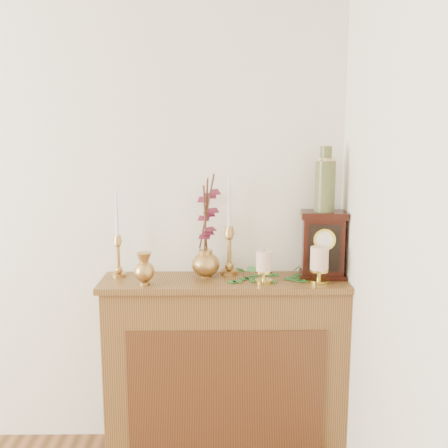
{
  "coord_description": "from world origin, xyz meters",
  "views": [
    {
      "loc": [
        1.36,
        -0.42,
        1.65
      ],
      "look_at": [
        1.39,
        2.05,
        1.22
      ],
      "focal_mm": 42.0,
      "sensor_mm": 36.0,
      "label": 1
    }
  ],
  "objects_px": {
    "ginger_jar": "(208,230)",
    "ceramic_vase": "(325,182)",
    "candlestick_left": "(118,249)",
    "bud_vase": "(144,269)",
    "mantel_clock": "(323,245)",
    "candlestick_center": "(229,242)"
  },
  "relations": [
    {
      "from": "ginger_jar",
      "to": "ceramic_vase",
      "type": "distance_m",
      "value": 0.63
    },
    {
      "from": "candlestick_left",
      "to": "bud_vase",
      "type": "height_order",
      "value": "candlestick_left"
    },
    {
      "from": "mantel_clock",
      "to": "ceramic_vase",
      "type": "distance_m",
      "value": 0.31
    },
    {
      "from": "bud_vase",
      "to": "ceramic_vase",
      "type": "xyz_separation_m",
      "value": [
        0.88,
        0.14,
        0.4
      ]
    },
    {
      "from": "candlestick_center",
      "to": "mantel_clock",
      "type": "height_order",
      "value": "candlestick_center"
    },
    {
      "from": "candlestick_left",
      "to": "candlestick_center",
      "type": "distance_m",
      "value": 0.56
    },
    {
      "from": "mantel_clock",
      "to": "ceramic_vase",
      "type": "relative_size",
      "value": 1.04
    },
    {
      "from": "candlestick_left",
      "to": "candlestick_center",
      "type": "xyz_separation_m",
      "value": [
        0.56,
        0.04,
        0.03
      ]
    },
    {
      "from": "ginger_jar",
      "to": "mantel_clock",
      "type": "distance_m",
      "value": 0.58
    },
    {
      "from": "candlestick_center",
      "to": "ginger_jar",
      "type": "xyz_separation_m",
      "value": [
        -0.11,
        -0.01,
        0.07
      ]
    },
    {
      "from": "candlestick_left",
      "to": "candlestick_center",
      "type": "height_order",
      "value": "candlestick_center"
    },
    {
      "from": "candlestick_left",
      "to": "ginger_jar",
      "type": "bearing_deg",
      "value": 3.25
    },
    {
      "from": "bud_vase",
      "to": "candlestick_center",
      "type": "bearing_deg",
      "value": 24.7
    },
    {
      "from": "bud_vase",
      "to": "ceramic_vase",
      "type": "distance_m",
      "value": 0.97
    },
    {
      "from": "candlestick_left",
      "to": "ceramic_vase",
      "type": "xyz_separation_m",
      "value": [
        1.03,
        -0.01,
        0.33
      ]
    },
    {
      "from": "ceramic_vase",
      "to": "candlestick_center",
      "type": "bearing_deg",
      "value": 174.18
    },
    {
      "from": "candlestick_left",
      "to": "candlestick_center",
      "type": "bearing_deg",
      "value": 4.0
    },
    {
      "from": "bud_vase",
      "to": "mantel_clock",
      "type": "relative_size",
      "value": 0.47
    },
    {
      "from": "candlestick_left",
      "to": "bud_vase",
      "type": "relative_size",
      "value": 2.76
    },
    {
      "from": "ginger_jar",
      "to": "candlestick_left",
      "type": "bearing_deg",
      "value": -176.75
    },
    {
      "from": "bud_vase",
      "to": "mantel_clock",
      "type": "bearing_deg",
      "value": 8.88
    },
    {
      "from": "candlestick_center",
      "to": "ginger_jar",
      "type": "height_order",
      "value": "ginger_jar"
    }
  ]
}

